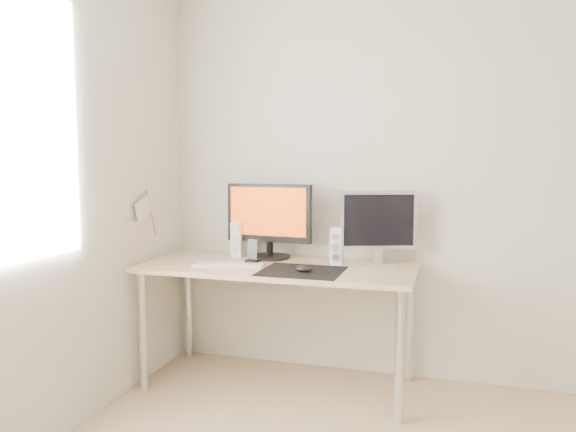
{
  "coord_description": "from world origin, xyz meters",
  "views": [
    {
      "loc": [
        0.07,
        -1.72,
        1.35
      ],
      "look_at": [
        -0.9,
        1.48,
        1.01
      ],
      "focal_mm": 35.0,
      "sensor_mm": 36.0,
      "label": 1
    }
  ],
  "objects_px": {
    "phone_dock": "(253,255)",
    "keyboard": "(229,265)",
    "second_monitor": "(378,224)",
    "speaker_left": "(238,239)",
    "mouse": "(304,269)",
    "main_monitor": "(269,218)",
    "desk": "(279,278)",
    "speaker_right": "(337,246)"
  },
  "relations": [
    {
      "from": "mouse",
      "to": "desk",
      "type": "relative_size",
      "value": 0.06
    },
    {
      "from": "second_monitor",
      "to": "phone_dock",
      "type": "bearing_deg",
      "value": -169.53
    },
    {
      "from": "phone_dock",
      "to": "keyboard",
      "type": "bearing_deg",
      "value": -116.3
    },
    {
      "from": "keyboard",
      "to": "speaker_left",
      "type": "bearing_deg",
      "value": 102.67
    },
    {
      "from": "speaker_left",
      "to": "keyboard",
      "type": "relative_size",
      "value": 0.52
    },
    {
      "from": "mouse",
      "to": "phone_dock",
      "type": "distance_m",
      "value": 0.44
    },
    {
      "from": "desk",
      "to": "speaker_left",
      "type": "relative_size",
      "value": 7.14
    },
    {
      "from": "mouse",
      "to": "speaker_left",
      "type": "xyz_separation_m",
      "value": [
        -0.54,
        0.37,
        0.09
      ]
    },
    {
      "from": "main_monitor",
      "to": "phone_dock",
      "type": "bearing_deg",
      "value": -109.96
    },
    {
      "from": "keyboard",
      "to": "phone_dock",
      "type": "distance_m",
      "value": 0.19
    },
    {
      "from": "main_monitor",
      "to": "phone_dock",
      "type": "xyz_separation_m",
      "value": [
        -0.05,
        -0.15,
        -0.21
      ]
    },
    {
      "from": "keyboard",
      "to": "phone_dock",
      "type": "xyz_separation_m",
      "value": [
        0.08,
        0.17,
        0.03
      ]
    },
    {
      "from": "main_monitor",
      "to": "speaker_right",
      "type": "xyz_separation_m",
      "value": [
        0.45,
        -0.08,
        -0.14
      ]
    },
    {
      "from": "speaker_left",
      "to": "keyboard",
      "type": "distance_m",
      "value": 0.34
    },
    {
      "from": "main_monitor",
      "to": "speaker_left",
      "type": "relative_size",
      "value": 2.46
    },
    {
      "from": "desk",
      "to": "keyboard",
      "type": "xyz_separation_m",
      "value": [
        -0.26,
        -0.13,
        0.09
      ]
    },
    {
      "from": "desk",
      "to": "phone_dock",
      "type": "bearing_deg",
      "value": 166.03
    },
    {
      "from": "desk",
      "to": "keyboard",
      "type": "height_order",
      "value": "keyboard"
    },
    {
      "from": "keyboard",
      "to": "phone_dock",
      "type": "bearing_deg",
      "value": 63.7
    },
    {
      "from": "desk",
      "to": "second_monitor",
      "type": "height_order",
      "value": "second_monitor"
    },
    {
      "from": "main_monitor",
      "to": "second_monitor",
      "type": "bearing_deg",
      "value": -1.14
    },
    {
      "from": "second_monitor",
      "to": "keyboard",
      "type": "bearing_deg",
      "value": -159.45
    },
    {
      "from": "speaker_left",
      "to": "second_monitor",
      "type": "bearing_deg",
      "value": -0.85
    },
    {
      "from": "main_monitor",
      "to": "speaker_right",
      "type": "relative_size",
      "value": 2.46
    },
    {
      "from": "second_monitor",
      "to": "phone_dock",
      "type": "height_order",
      "value": "second_monitor"
    },
    {
      "from": "main_monitor",
      "to": "phone_dock",
      "type": "height_order",
      "value": "main_monitor"
    },
    {
      "from": "main_monitor",
      "to": "speaker_left",
      "type": "bearing_deg",
      "value": -179.89
    },
    {
      "from": "desk",
      "to": "speaker_left",
      "type": "bearing_deg",
      "value": 149.98
    },
    {
      "from": "mouse",
      "to": "desk",
      "type": "height_order",
      "value": "mouse"
    },
    {
      "from": "second_monitor",
      "to": "desk",
      "type": "bearing_deg",
      "value": -162.12
    },
    {
      "from": "main_monitor",
      "to": "speaker_left",
      "type": "distance_m",
      "value": 0.25
    },
    {
      "from": "mouse",
      "to": "second_monitor",
      "type": "height_order",
      "value": "second_monitor"
    },
    {
      "from": "speaker_right",
      "to": "keyboard",
      "type": "distance_m",
      "value": 0.64
    },
    {
      "from": "speaker_right",
      "to": "second_monitor",
      "type": "bearing_deg",
      "value": 16.83
    },
    {
      "from": "main_monitor",
      "to": "speaker_left",
      "type": "xyz_separation_m",
      "value": [
        -0.21,
        -0.0,
        -0.14
      ]
    },
    {
      "from": "desk",
      "to": "main_monitor",
      "type": "bearing_deg",
      "value": 122.47
    },
    {
      "from": "main_monitor",
      "to": "phone_dock",
      "type": "relative_size",
      "value": 3.98
    },
    {
      "from": "main_monitor",
      "to": "keyboard",
      "type": "distance_m",
      "value": 0.43
    },
    {
      "from": "mouse",
      "to": "keyboard",
      "type": "height_order",
      "value": "mouse"
    },
    {
      "from": "desk",
      "to": "keyboard",
      "type": "relative_size",
      "value": 3.71
    },
    {
      "from": "mouse",
      "to": "keyboard",
      "type": "bearing_deg",
      "value": 173.87
    },
    {
      "from": "main_monitor",
      "to": "mouse",
      "type": "bearing_deg",
      "value": -48.71
    }
  ]
}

